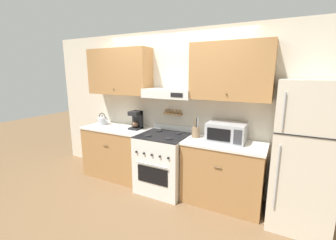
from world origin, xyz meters
TOP-DOWN VIEW (x-y plane):
  - ground_plane at (0.00, 0.00)m, footprint 16.00×16.00m
  - wall_back at (-0.02, 0.58)m, footprint 5.20×0.46m
  - counter_left at (-0.99, 0.32)m, footprint 1.22×0.63m
  - counter_right at (0.95, 0.32)m, footprint 1.13×0.63m
  - stove_range at (0.00, 0.26)m, footprint 0.75×0.74m
  - refrigerator at (1.90, 0.27)m, footprint 0.68×0.70m
  - tea_kettle at (-1.38, 0.38)m, footprint 0.23×0.18m
  - coffee_maker at (-0.62, 0.41)m, footprint 0.18×0.21m
  - microwave at (0.95, 0.40)m, footprint 0.53×0.40m
  - utensil_crock at (0.49, 0.38)m, footprint 0.13×0.13m

SIDE VIEW (x-z plane):
  - ground_plane at x=0.00m, z-range 0.00..0.00m
  - counter_left at x=-0.99m, z-range 0.00..0.92m
  - counter_right at x=0.95m, z-range 0.00..0.92m
  - stove_range at x=0.00m, z-range -0.04..0.97m
  - refrigerator at x=1.90m, z-range 0.00..1.81m
  - utensil_crock at x=0.49m, z-range 0.85..1.16m
  - tea_kettle at x=-1.38m, z-range 0.89..1.11m
  - microwave at x=0.95m, z-range 0.92..1.19m
  - coffee_maker at x=-0.62m, z-range 0.92..1.23m
  - wall_back at x=-0.02m, z-range 0.23..2.78m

